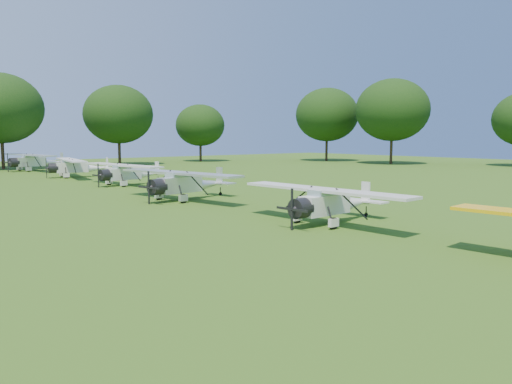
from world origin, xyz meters
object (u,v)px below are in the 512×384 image
Objects in this scene: aircraft_6 at (77,166)px; aircraft_7 at (35,160)px; aircraft_4 at (186,182)px; aircraft_5 at (128,172)px; aircraft_3 at (331,201)px.

aircraft_6 is 0.91× the size of aircraft_7.
aircraft_5 is (1.53, 12.46, -0.06)m from aircraft_4.
aircraft_7 is at bearing 101.83° from aircraft_6.
aircraft_4 is at bearing 89.89° from aircraft_3.
aircraft_3 is 0.95× the size of aircraft_5.
aircraft_4 is 12.56m from aircraft_5.
aircraft_4 is (-0.75, 12.86, 0.11)m from aircraft_3.
aircraft_7 reaches higher than aircraft_3.
aircraft_6 is (0.28, 37.12, 0.09)m from aircraft_3.
aircraft_3 is 0.85× the size of aircraft_7.
aircraft_3 is at bearing -99.50° from aircraft_5.
aircraft_6 is 13.55m from aircraft_7.
aircraft_7 reaches higher than aircraft_6.
aircraft_5 is at bearing 84.80° from aircraft_3.
aircraft_4 reaches higher than aircraft_6.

